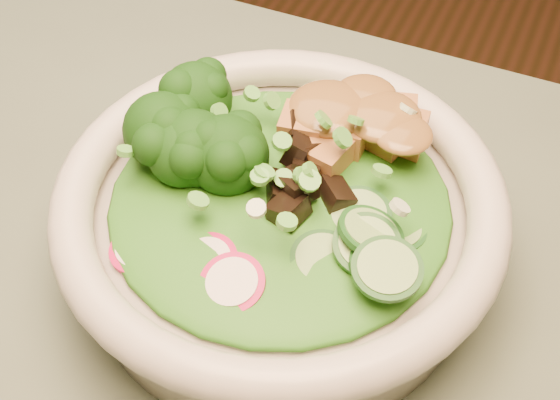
% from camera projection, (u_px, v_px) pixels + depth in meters
% --- Properties ---
extents(salad_bowl, '(0.29, 0.29, 0.08)m').
position_uv_depth(salad_bowl, '(280.00, 221.00, 0.50)').
color(salad_bowl, beige).
rests_on(salad_bowl, dining_table).
extents(lettuce_bed, '(0.22, 0.22, 0.03)m').
position_uv_depth(lettuce_bed, '(280.00, 199.00, 0.49)').
color(lettuce_bed, '#1A5912').
rests_on(lettuce_bed, salad_bowl).
extents(broccoli_florets, '(0.10, 0.10, 0.05)m').
position_uv_depth(broccoli_florets, '(201.00, 133.00, 0.50)').
color(broccoli_florets, black).
rests_on(broccoli_florets, salad_bowl).
extents(radish_slices, '(0.12, 0.07, 0.02)m').
position_uv_depth(radish_slices, '(203.00, 264.00, 0.45)').
color(radish_slices, '#B50D47').
rests_on(radish_slices, salad_bowl).
extents(cucumber_slices, '(0.09, 0.09, 0.04)m').
position_uv_depth(cucumber_slices, '(369.00, 244.00, 0.45)').
color(cucumber_slices, '#7DAB5F').
rests_on(cucumber_slices, salad_bowl).
extents(mushroom_heap, '(0.09, 0.09, 0.04)m').
position_uv_depth(mushroom_heap, '(294.00, 171.00, 0.48)').
color(mushroom_heap, black).
rests_on(mushroom_heap, salad_bowl).
extents(tofu_cubes, '(0.11, 0.09, 0.04)m').
position_uv_depth(tofu_cubes, '(350.00, 130.00, 0.51)').
color(tofu_cubes, '#9D6634').
rests_on(tofu_cubes, salad_bowl).
extents(peanut_sauce, '(0.07, 0.06, 0.02)m').
position_uv_depth(peanut_sauce, '(351.00, 114.00, 0.50)').
color(peanut_sauce, brown).
rests_on(peanut_sauce, tofu_cubes).
extents(scallion_garnish, '(0.20, 0.20, 0.03)m').
position_uv_depth(scallion_garnish, '(280.00, 170.00, 0.47)').
color(scallion_garnish, '#54A93B').
rests_on(scallion_garnish, salad_bowl).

